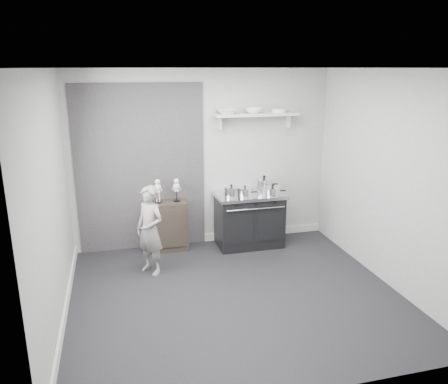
{
  "coord_description": "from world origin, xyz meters",
  "views": [
    {
      "loc": [
        -1.33,
        -4.66,
        2.71
      ],
      "look_at": [
        0.11,
        0.95,
        1.05
      ],
      "focal_mm": 35.0,
      "sensor_mm": 36.0,
      "label": 1
    }
  ],
  "objects": [
    {
      "name": "skeleton_full",
      "position": [
        -0.73,
        1.61,
        0.97
      ],
      "size": [
        0.12,
        0.07,
        0.41
      ],
      "primitive_type": null,
      "color": "white",
      "rests_on": "side_cabinet"
    },
    {
      "name": "wall_shelf",
      "position": [
        0.8,
        1.68,
        2.01
      ],
      "size": [
        1.3,
        0.26,
        0.24
      ],
      "color": "silver",
      "rests_on": "room_shell"
    },
    {
      "name": "ground",
      "position": [
        0.0,
        0.0,
        0.0
      ],
      "size": [
        4.0,
        4.0,
        0.0
      ],
      "primitive_type": "plane",
      "color": "black",
      "rests_on": "ground"
    },
    {
      "name": "side_cabinet",
      "position": [
        -0.6,
        1.61,
        0.38
      ],
      "size": [
        0.59,
        0.34,
        0.76
      ],
      "primitive_type": "cube",
      "color": "black",
      "rests_on": "ground"
    },
    {
      "name": "skeleton_torso",
      "position": [
        -0.45,
        1.61,
        0.96
      ],
      "size": [
        0.11,
        0.07,
        0.4
      ],
      "primitive_type": null,
      "color": "white",
      "rests_on": "side_cabinet"
    },
    {
      "name": "stove",
      "position": [
        0.65,
        1.48,
        0.43
      ],
      "size": [
        1.05,
        0.66,
        0.84
      ],
      "color": "black",
      "rests_on": "ground"
    },
    {
      "name": "pot_front_right",
      "position": [
        0.96,
        1.3,
        0.91
      ],
      "size": [
        0.34,
        0.25,
        0.17
      ],
      "color": "silver",
      "rests_on": "stove"
    },
    {
      "name": "plate_stack",
      "position": [
        1.16,
        1.67,
        2.07
      ],
      "size": [
        0.23,
        0.23,
        0.06
      ],
      "primitive_type": "cylinder",
      "color": "silver",
      "rests_on": "wall_shelf"
    },
    {
      "name": "pot_back_right",
      "position": [
        0.92,
        1.6,
        0.94
      ],
      "size": [
        0.37,
        0.29,
        0.24
      ],
      "color": "silver",
      "rests_on": "stove"
    },
    {
      "name": "child",
      "position": [
        -0.93,
        0.88,
        0.61
      ],
      "size": [
        0.51,
        0.53,
        1.22
      ],
      "primitive_type": "imported",
      "rotation": [
        0.0,
        0.0,
        -0.88
      ],
      "color": "gray",
      "rests_on": "ground"
    },
    {
      "name": "pot_front_left",
      "position": [
        0.33,
        1.36,
        0.92
      ],
      "size": [
        0.31,
        0.22,
        0.19
      ],
      "color": "silver",
      "rests_on": "stove"
    },
    {
      "name": "room_shell",
      "position": [
        -0.09,
        0.15,
        1.64
      ],
      "size": [
        4.02,
        3.62,
        2.71
      ],
      "color": "#9D9D9B",
      "rests_on": "ground"
    },
    {
      "name": "pot_front_center",
      "position": [
        0.53,
        1.33,
        0.91
      ],
      "size": [
        0.29,
        0.2,
        0.17
      ],
      "color": "silver",
      "rests_on": "stove"
    },
    {
      "name": "bowl_large",
      "position": [
        0.34,
        1.67,
        2.08
      ],
      "size": [
        0.3,
        0.3,
        0.07
      ],
      "primitive_type": "imported",
      "color": "white",
      "rests_on": "wall_shelf"
    },
    {
      "name": "bowl_small",
      "position": [
        0.75,
        1.67,
        2.08
      ],
      "size": [
        0.26,
        0.26,
        0.08
      ],
      "primitive_type": "imported",
      "color": "white",
      "rests_on": "wall_shelf"
    }
  ]
}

